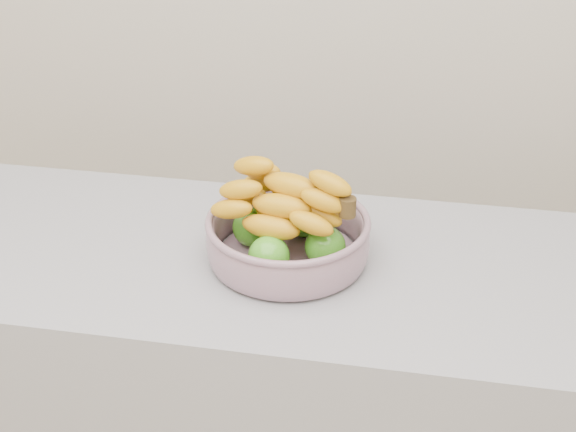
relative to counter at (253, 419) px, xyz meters
name	(u,v)px	position (x,y,z in m)	size (l,w,h in m)	color
counter	(253,419)	(0.00, 0.00, 0.00)	(2.00, 0.60, 0.90)	#94959C
fruit_bowl	(288,233)	(0.08, 0.00, 0.51)	(0.33, 0.33, 0.19)	#929CAF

